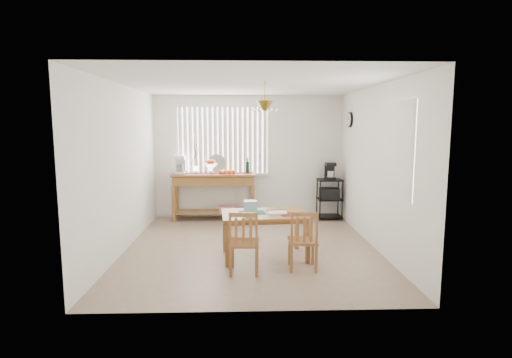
{
  "coord_description": "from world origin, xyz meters",
  "views": [
    {
      "loc": [
        -0.12,
        -6.28,
        1.97
      ],
      "look_at": [
        0.1,
        0.55,
        1.05
      ],
      "focal_mm": 28.0,
      "sensor_mm": 36.0,
      "label": 1
    }
  ],
  "objects_px": {
    "dining_table": "(264,218)",
    "chair_left": "(244,243)",
    "wire_cart": "(329,195)",
    "sideboard": "(214,185)",
    "chair_right": "(303,241)",
    "cart_items": "(330,171)"
  },
  "relations": [
    {
      "from": "sideboard",
      "to": "dining_table",
      "type": "distance_m",
      "value": 2.63
    },
    {
      "from": "cart_items",
      "to": "chair_right",
      "type": "relative_size",
      "value": 0.42
    },
    {
      "from": "dining_table",
      "to": "wire_cart",
      "type": "bearing_deg",
      "value": 58.17
    },
    {
      "from": "sideboard",
      "to": "dining_table",
      "type": "bearing_deg",
      "value": -69.51
    },
    {
      "from": "sideboard",
      "to": "chair_right",
      "type": "height_order",
      "value": "sideboard"
    },
    {
      "from": "cart_items",
      "to": "sideboard",
      "type": "bearing_deg",
      "value": 179.27
    },
    {
      "from": "sideboard",
      "to": "chair_right",
      "type": "xyz_separation_m",
      "value": [
        1.42,
        -3.01,
        -0.32
      ]
    },
    {
      "from": "chair_left",
      "to": "dining_table",
      "type": "bearing_deg",
      "value": 65.03
    },
    {
      "from": "cart_items",
      "to": "dining_table",
      "type": "xyz_separation_m",
      "value": [
        -1.5,
        -2.43,
        -0.42
      ]
    },
    {
      "from": "wire_cart",
      "to": "chair_left",
      "type": "bearing_deg",
      "value": -120.43
    },
    {
      "from": "dining_table",
      "to": "chair_left",
      "type": "bearing_deg",
      "value": -114.97
    },
    {
      "from": "chair_right",
      "to": "chair_left",
      "type": "bearing_deg",
      "value": -172.27
    },
    {
      "from": "sideboard",
      "to": "wire_cart",
      "type": "xyz_separation_m",
      "value": [
        2.42,
        -0.04,
        -0.22
      ]
    },
    {
      "from": "wire_cart",
      "to": "dining_table",
      "type": "relative_size",
      "value": 0.64
    },
    {
      "from": "chair_left",
      "to": "chair_right",
      "type": "relative_size",
      "value": 1.03
    },
    {
      "from": "chair_left",
      "to": "sideboard",
      "type": "bearing_deg",
      "value": 101.08
    },
    {
      "from": "wire_cart",
      "to": "chair_left",
      "type": "xyz_separation_m",
      "value": [
        -1.81,
        -3.08,
        -0.09
      ]
    },
    {
      "from": "dining_table",
      "to": "chair_left",
      "type": "distance_m",
      "value": 0.75
    },
    {
      "from": "cart_items",
      "to": "wire_cart",
      "type": "bearing_deg",
      "value": -90.0
    },
    {
      "from": "wire_cart",
      "to": "chair_right",
      "type": "bearing_deg",
      "value": -108.68
    },
    {
      "from": "cart_items",
      "to": "dining_table",
      "type": "relative_size",
      "value": 0.26
    },
    {
      "from": "sideboard",
      "to": "cart_items",
      "type": "relative_size",
      "value": 4.93
    }
  ]
}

